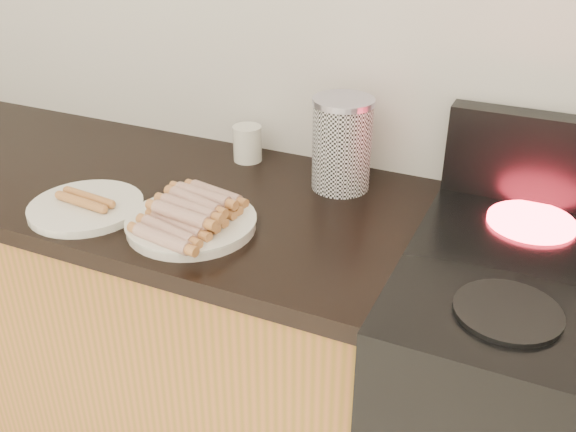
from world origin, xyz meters
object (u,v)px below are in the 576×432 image
at_px(mug, 247,143).
at_px(side_plate, 86,207).
at_px(canister, 342,144).
at_px(main_plate, 192,224).

bearing_deg(mug, side_plate, -115.68).
distance_m(canister, mug, 0.28).
distance_m(side_plate, mug, 0.44).
xyz_separation_m(main_plate, mug, (-0.06, 0.37, 0.04)).
relative_size(main_plate, canister, 1.24).
bearing_deg(main_plate, side_plate, -172.91).
bearing_deg(main_plate, mug, 99.41).
height_order(canister, mug, canister).
height_order(main_plate, side_plate, same).
bearing_deg(side_plate, main_plate, 7.09).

